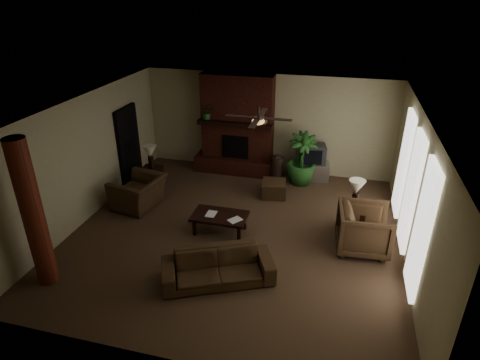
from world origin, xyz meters
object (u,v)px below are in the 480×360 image
(ottoman, at_px, (274,189))
(floor_vase, at_px, (277,166))
(coffee_table, at_px, (220,217))
(tv_stand, at_px, (312,171))
(lamp_right, at_px, (357,189))
(lamp_left, at_px, (150,153))
(sofa, at_px, (218,262))
(floor_plant, at_px, (301,169))
(armchair_left, at_px, (138,188))
(side_table_left, at_px, (152,177))
(log_column, at_px, (33,215))
(armchair_right, at_px, (364,227))
(side_table_right, at_px, (355,219))

(ottoman, height_order, floor_vase, floor_vase)
(coffee_table, distance_m, tv_stand, 3.65)
(floor_vase, xyz_separation_m, lamp_right, (2.05, -2.02, 0.57))
(floor_vase, distance_m, lamp_left, 3.44)
(floor_vase, bearing_deg, sofa, -94.33)
(sofa, height_order, lamp_left, lamp_left)
(coffee_table, bearing_deg, ottoman, 66.31)
(floor_plant, bearing_deg, coffee_table, -116.27)
(armchair_left, relative_size, floor_plant, 0.82)
(side_table_left, relative_size, lamp_right, 0.85)
(armchair_left, bearing_deg, log_column, 2.56)
(ottoman, height_order, floor_plant, floor_plant)
(tv_stand, xyz_separation_m, lamp_right, (1.09, -2.35, 0.75))
(floor_vase, relative_size, floor_plant, 0.54)
(floor_vase, xyz_separation_m, lamp_left, (-3.15, -1.24, 0.57))
(tv_stand, distance_m, floor_plant, 0.45)
(ottoman, distance_m, side_table_left, 3.29)
(sofa, xyz_separation_m, armchair_left, (-2.69, 2.18, 0.11))
(sofa, distance_m, floor_vase, 4.47)
(armchair_right, relative_size, side_table_right, 1.91)
(armchair_right, height_order, floor_vase, armchair_right)
(log_column, relative_size, floor_plant, 1.97)
(log_column, xyz_separation_m, floor_plant, (4.04, 5.24, -1.00))
(sofa, height_order, coffee_table, sofa)
(ottoman, relative_size, lamp_left, 0.92)
(armchair_right, distance_m, lamp_right, 0.92)
(coffee_table, bearing_deg, side_table_left, 145.14)
(side_table_right, height_order, lamp_right, lamp_right)
(ottoman, xyz_separation_m, floor_plant, (0.57, 0.93, 0.20))
(armchair_right, xyz_separation_m, coffee_table, (-3.03, -0.11, -0.15))
(floor_vase, bearing_deg, floor_plant, 1.47)
(armchair_right, height_order, ottoman, armchair_right)
(armchair_left, height_order, coffee_table, armchair_left)
(sofa, height_order, armchair_right, armchair_right)
(armchair_left, distance_m, floor_plant, 4.34)
(log_column, relative_size, lamp_right, 4.31)
(log_column, height_order, side_table_right, log_column)
(tv_stand, distance_m, side_table_left, 4.42)
(coffee_table, bearing_deg, armchair_right, 2.02)
(side_table_left, bearing_deg, ottoman, 5.08)
(armchair_left, relative_size, ottoman, 1.94)
(armchair_right, height_order, coffee_table, armchair_right)
(coffee_table, relative_size, side_table_right, 2.18)
(lamp_left, bearing_deg, side_table_right, -9.05)
(side_table_right, bearing_deg, floor_vase, 135.30)
(floor_vase, bearing_deg, armchair_right, -50.96)
(armchair_left, distance_m, tv_stand, 4.76)
(log_column, xyz_separation_m, tv_stand, (4.34, 5.55, -1.15))
(armchair_left, xyz_separation_m, coffee_table, (2.25, -0.62, -0.14))
(ottoman, xyz_separation_m, tv_stand, (0.87, 1.24, 0.05))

